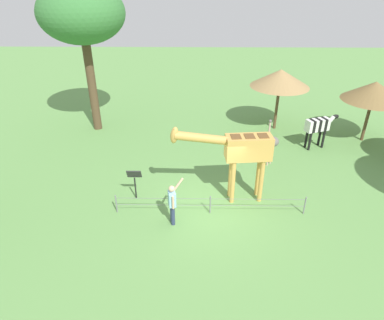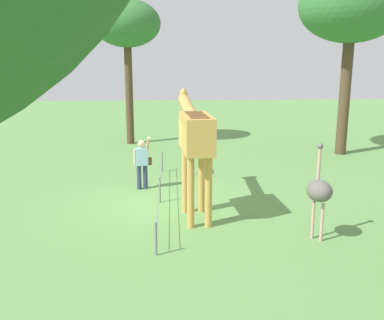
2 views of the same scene
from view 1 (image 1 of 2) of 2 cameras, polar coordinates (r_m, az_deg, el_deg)
ground_plane at (r=13.32m, az=2.95°, el=-8.09°), size 60.00×60.00×0.00m
giraffe at (r=12.85m, az=7.94°, el=1.54°), size 3.78×0.85×3.21m
visitor at (r=12.15m, az=-3.29°, el=-6.95°), size 0.59×0.57×1.75m
zebra at (r=18.27m, az=20.16°, el=5.25°), size 1.80×0.91×1.66m
ostrich at (r=15.98m, az=12.94°, el=2.97°), size 0.70×0.56×2.25m
shade_hut_near at (r=19.62m, az=27.92°, el=10.01°), size 3.07×3.07×3.17m
shade_hut_far at (r=19.39m, az=14.40°, el=12.96°), size 3.16×3.16×3.36m
tree_east at (r=18.95m, az=-17.78°, el=21.95°), size 4.23×4.23×7.59m
info_sign at (r=13.52m, az=-9.49°, el=-2.96°), size 0.56×0.21×1.32m
wire_fence at (r=12.90m, az=3.03°, el=-7.26°), size 7.05×0.05×0.75m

